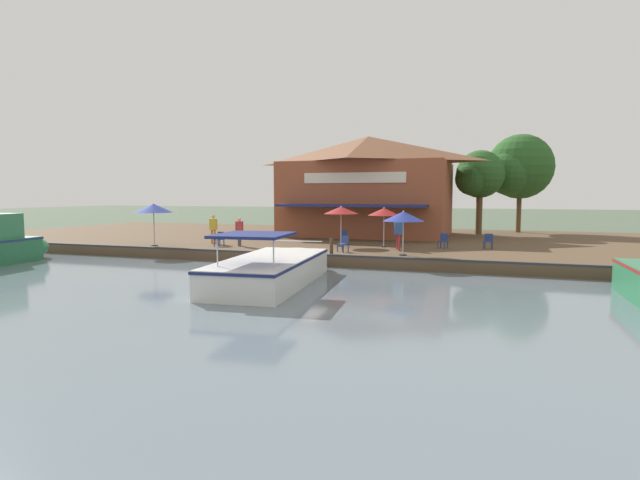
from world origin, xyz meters
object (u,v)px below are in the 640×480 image
at_px(tree_upstream_bank, 478,176).
at_px(tree_behind_restaurant, 518,168).
at_px(cafe_chair_under_first_umbrella, 344,243).
at_px(person_near_entrance, 213,225).
at_px(patio_umbrella_near_quay_edge, 384,212).
at_px(person_at_quay_edge, 398,230).
at_px(patio_umbrella_mid_patio_left, 154,208).
at_px(cafe_chair_back_row_seat, 488,240).
at_px(cafe_chair_beside_entrance, 344,236).
at_px(motorboat_nearest_quay, 276,267).
at_px(waterfront_restaurant, 368,185).
at_px(patio_umbrella_mid_patio_right, 341,210).
at_px(person_mid_patio, 239,228).
at_px(patio_umbrella_by_entrance, 403,216).
at_px(cafe_chair_facing_river, 220,238).
at_px(mooring_post, 331,247).
at_px(cafe_chair_mid_patio, 443,240).

height_order(tree_upstream_bank, tree_behind_restaurant, tree_behind_restaurant).
bearing_deg(cafe_chair_under_first_umbrella, person_near_entrance, -101.05).
bearing_deg(patio_umbrella_near_quay_edge, person_at_quay_edge, 42.31).
distance_m(patio_umbrella_mid_patio_left, cafe_chair_back_row_seat, 19.30).
xyz_separation_m(cafe_chair_beside_entrance, motorboat_nearest_quay, (10.71, 0.25, -0.41)).
distance_m(waterfront_restaurant, cafe_chair_under_first_umbrella, 11.96).
xyz_separation_m(patio_umbrella_mid_patio_left, tree_behind_restaurant, (-18.12, 20.64, 2.86)).
height_order(cafe_chair_beside_entrance, tree_upstream_bank, tree_upstream_bank).
xyz_separation_m(patio_umbrella_mid_patio_right, person_mid_patio, (1.77, -5.70, -1.05)).
xyz_separation_m(patio_umbrella_by_entrance, cafe_chair_back_row_seat, (-4.48, 4.00, -1.47)).
relative_size(person_at_quay_edge, tree_behind_restaurant, 0.22).
bearing_deg(cafe_chair_facing_river, tree_upstream_bank, 134.96).
bearing_deg(cafe_chair_facing_river, waterfront_restaurant, 150.76).
bearing_deg(mooring_post, patio_umbrella_mid_patio_left, -95.42).
height_order(patio_umbrella_near_quay_edge, cafe_chair_mid_patio, patio_umbrella_near_quay_edge).
relative_size(cafe_chair_back_row_seat, tree_behind_restaurant, 0.11).
xyz_separation_m(mooring_post, tree_upstream_bank, (-16.05, 6.45, 4.00)).
bearing_deg(person_mid_patio, motorboat_nearest_quay, 37.28).
bearing_deg(cafe_chair_back_row_seat, tree_upstream_bank, -175.01).
xyz_separation_m(person_at_quay_edge, person_mid_patio, (1.13, -9.18, -0.05)).
distance_m(patio_umbrella_mid_patio_right, person_near_entrance, 8.07).
distance_m(patio_umbrella_near_quay_edge, cafe_chair_under_first_umbrella, 3.84).
distance_m(cafe_chair_under_first_umbrella, person_mid_patio, 6.74).
bearing_deg(cafe_chair_mid_patio, cafe_chair_back_row_seat, 103.87).
bearing_deg(motorboat_nearest_quay, tree_upstream_bank, 160.78).
distance_m(cafe_chair_facing_river, tree_upstream_bank, 20.13).
bearing_deg(person_near_entrance, motorboat_nearest_quay, 43.70).
xyz_separation_m(cafe_chair_under_first_umbrella, mooring_post, (1.74, -0.13, -0.04)).
distance_m(waterfront_restaurant, mooring_post, 13.63).
bearing_deg(person_at_quay_edge, cafe_chair_mid_patio, 120.67).
relative_size(patio_umbrella_by_entrance, cafe_chair_beside_entrance, 2.62).
height_order(patio_umbrella_mid_patio_left, cafe_chair_facing_river, patio_umbrella_mid_patio_left).
distance_m(cafe_chair_back_row_seat, tree_behind_restaurant, 14.38).
relative_size(cafe_chair_mid_patio, person_at_quay_edge, 0.49).
height_order(person_at_quay_edge, person_near_entrance, person_near_entrance).
xyz_separation_m(cafe_chair_back_row_seat, cafe_chair_mid_patio, (0.59, -2.39, 0.00)).
xyz_separation_m(cafe_chair_back_row_seat, cafe_chair_facing_river, (3.63, -14.87, 0.00)).
distance_m(cafe_chair_beside_entrance, cafe_chair_under_first_umbrella, 4.32).
xyz_separation_m(waterfront_restaurant, person_at_quay_edge, (9.38, 3.99, -2.62)).
height_order(mooring_post, tree_behind_restaurant, tree_behind_restaurant).
bearing_deg(cafe_chair_under_first_umbrella, person_mid_patio, -97.75).
distance_m(patio_umbrella_by_entrance, tree_upstream_bank, 15.32).
bearing_deg(patio_umbrella_mid_patio_left, person_at_quay_edge, 100.95).
distance_m(cafe_chair_mid_patio, motorboat_nearest_quay, 11.53).
xyz_separation_m(patio_umbrella_by_entrance, patio_umbrella_near_quay_edge, (-3.67, -1.73, 0.09)).
bearing_deg(patio_umbrella_near_quay_edge, cafe_chair_back_row_seat, 97.98).
height_order(cafe_chair_mid_patio, motorboat_nearest_quay, motorboat_nearest_quay).
relative_size(patio_umbrella_mid_patio_right, mooring_post, 2.80).
xyz_separation_m(waterfront_restaurant, patio_umbrella_by_entrance, (11.91, 4.68, -1.78)).
bearing_deg(person_at_quay_edge, patio_umbrella_by_entrance, 15.21).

